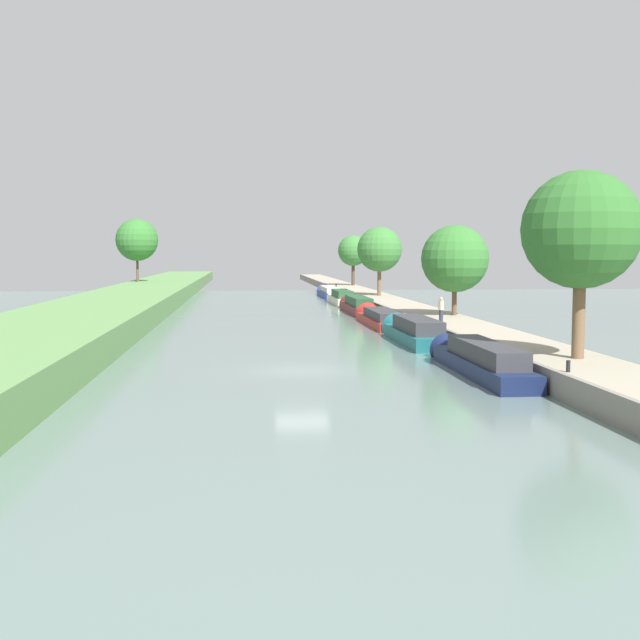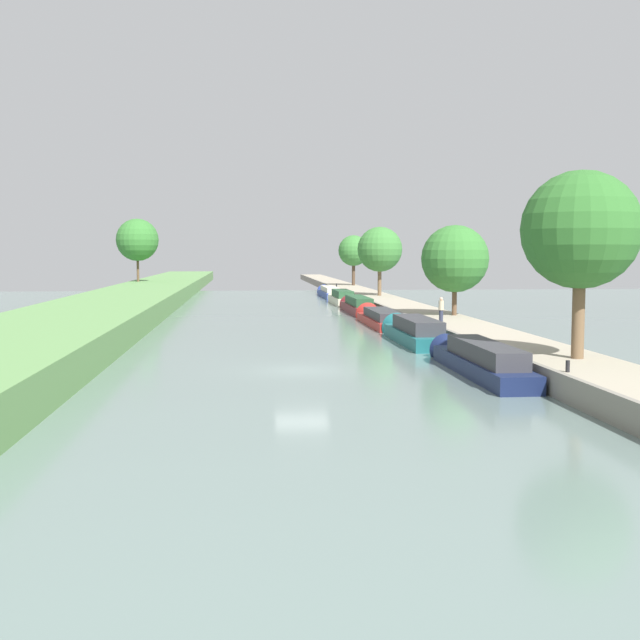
% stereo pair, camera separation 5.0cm
% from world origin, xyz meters
% --- Properties ---
extents(ground_plane, '(160.00, 160.00, 0.00)m').
position_xyz_m(ground_plane, '(0.00, 0.00, 0.00)').
color(ground_plane, slate).
extents(right_towpath, '(4.01, 260.00, 0.98)m').
position_xyz_m(right_towpath, '(11.29, 0.00, 0.49)').
color(right_towpath, '#9E937F').
rests_on(right_towpath, ground_plane).
extents(stone_quay, '(0.25, 260.00, 1.03)m').
position_xyz_m(stone_quay, '(9.16, 0.00, 0.52)').
color(stone_quay, gray).
rests_on(stone_quay, ground_plane).
extents(narrowboat_navy, '(1.82, 11.84, 2.03)m').
position_xyz_m(narrowboat_navy, '(7.96, -1.73, 0.63)').
color(narrowboat_navy, '#141E42').
rests_on(narrowboat_navy, ground_plane).
extents(narrowboat_teal, '(2.14, 11.19, 2.22)m').
position_xyz_m(narrowboat_teal, '(7.72, 11.27, 0.64)').
color(narrowboat_teal, '#195B60').
rests_on(narrowboat_teal, ground_plane).
extents(narrowboat_red, '(2.17, 12.46, 2.06)m').
position_xyz_m(narrowboat_red, '(7.68, 23.39, 0.49)').
color(narrowboat_red, maroon).
rests_on(narrowboat_red, ground_plane).
extents(narrowboat_maroon, '(1.87, 12.22, 2.03)m').
position_xyz_m(narrowboat_maroon, '(7.72, 35.93, 0.63)').
color(narrowboat_maroon, maroon).
rests_on(narrowboat_maroon, ground_plane).
extents(narrowboat_cream, '(1.96, 10.93, 2.08)m').
position_xyz_m(narrowboat_cream, '(7.76, 48.42, 0.63)').
color(narrowboat_cream, beige).
rests_on(narrowboat_cream, ground_plane).
extents(narrowboat_blue, '(1.91, 13.33, 1.87)m').
position_xyz_m(narrowboat_blue, '(7.89, 62.35, 0.55)').
color(narrowboat_blue, '#283D93').
rests_on(narrowboat_blue, ground_plane).
extents(tree_rightbank_near, '(5.05, 5.05, 8.03)m').
position_xyz_m(tree_rightbank_near, '(11.59, -4.16, 6.46)').
color(tree_rightbank_near, brown).
rests_on(tree_rightbank_near, right_towpath).
extents(tree_rightbank_midnear, '(4.88, 4.88, 6.55)m').
position_xyz_m(tree_rightbank_midnear, '(12.53, 19.49, 5.08)').
color(tree_rightbank_midnear, brown).
rests_on(tree_rightbank_midnear, right_towpath).
extents(tree_rightbank_midfar, '(4.77, 4.77, 7.30)m').
position_xyz_m(tree_rightbank_midfar, '(11.63, 46.44, 5.88)').
color(tree_rightbank_midfar, brown).
rests_on(tree_rightbank_midfar, right_towpath).
extents(tree_rightbank_far, '(4.30, 4.30, 7.01)m').
position_xyz_m(tree_rightbank_far, '(12.54, 73.37, 5.82)').
color(tree_rightbank_far, '#4C3828').
rests_on(tree_rightbank_far, right_towpath).
extents(tree_leftbank_downstream, '(5.62, 5.62, 8.37)m').
position_xyz_m(tree_leftbank_downstream, '(-16.89, 70.84, 7.24)').
color(tree_leftbank_downstream, brown).
rests_on(tree_leftbank_downstream, left_grassy_bank).
extents(person_walking, '(0.34, 0.34, 1.66)m').
position_xyz_m(person_walking, '(10.07, 13.60, 1.85)').
color(person_walking, '#282D42').
rests_on(person_walking, right_towpath).
extents(mooring_bollard_near, '(0.16, 0.16, 0.45)m').
position_xyz_m(mooring_bollard_near, '(9.58, -7.92, 1.21)').
color(mooring_bollard_near, black).
rests_on(mooring_bollard_near, right_towpath).
extents(mooring_bollard_far, '(0.16, 0.16, 0.45)m').
position_xyz_m(mooring_bollard_far, '(9.58, 68.62, 1.21)').
color(mooring_bollard_far, black).
rests_on(mooring_bollard_far, right_towpath).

